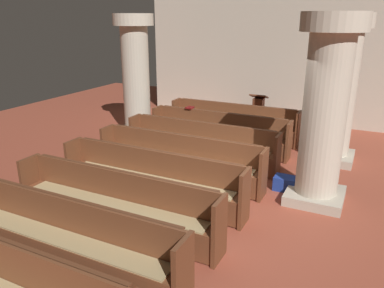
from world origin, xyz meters
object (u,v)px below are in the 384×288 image
Objects in this scene: pew_row_0 at (233,121)px; pillar_aisle_side at (339,88)px; pew_row_5 at (115,202)px; pew_row_3 at (179,158)px; pew_row_4 at (151,177)px; kneeler_box_blue at (285,183)px; pew_row_1 at (219,131)px; lectern at (258,115)px; hymn_book at (190,108)px; pillar_aisle_rear at (325,109)px; pillar_far_side at (136,74)px; pew_row_2 at (201,143)px; pew_row_6 at (65,235)px.

pillar_aisle_side is (2.61, -0.57, 1.20)m from pew_row_0.
pew_row_3 is at bearing 90.00° from pew_row_5.
pew_row_0 is at bearing 90.00° from pew_row_4.
pew_row_1 is at bearing 142.08° from kneeler_box_blue.
pew_row_0 is 3.11m from pew_row_3.
kneeler_box_blue is (-0.59, -2.05, -1.55)m from pillar_aisle_side.
hymn_book is (-1.27, -1.85, 0.49)m from lectern.
pew_row_4 is 2.56m from kneeler_box_blue.
pew_row_1 is at bearing 90.00° from pew_row_4.
lectern is (-2.22, 3.81, -1.23)m from pillar_aisle_rear.
hymn_book is at bearing -2.98° from pillar_far_side.
pew_row_0 and pew_row_2 have the same top height.
kneeler_box_blue is (-0.59, 0.20, -1.55)m from pillar_aisle_rear.
pew_row_5 is (0.00, -1.04, 0.00)m from pew_row_4.
pillar_far_side is (-2.56, 0.27, 1.20)m from pew_row_1.
pew_row_5 is at bearing -93.57° from lectern.
hymn_book is (-0.88, 3.30, 0.46)m from pew_row_4.
pew_row_6 is 6.35m from pillar_aisle_side.
kneeler_box_blue is at bearing -21.99° from pillar_far_side.
pew_row_1 and pew_row_2 have the same top height.
hymn_book is (-3.49, -0.29, -0.74)m from pillar_aisle_side.
pillar_aisle_side is (2.61, 4.62, 1.20)m from pew_row_5.
hymn_book reaches higher than pew_row_5.
pew_row_4 reaches higher than kneeler_box_blue.
pillar_far_side is (-2.56, 4.43, 1.20)m from pew_row_5.
hymn_book is (-0.88, -0.85, 0.46)m from pew_row_0.
kneeler_box_blue is at bearing 161.57° from pillar_aisle_rear.
pew_row_0 is 1.09× the size of pillar_far_side.
pillar_aisle_rear is 4.07m from hymn_book.
pew_row_6 is at bearing -64.93° from pillar_far_side.
pillar_aisle_side and pillar_aisle_rear have the same top height.
pillar_aisle_rear is at bearing -21.60° from pillar_far_side.
pew_row_4 and pew_row_5 have the same top height.
lectern is at bearing 68.91° from pew_row_0.
pillar_aisle_side reaches higher than pew_row_3.
pillar_aisle_rear is at bearing 6.71° from pew_row_3.
lectern is at bearing 120.24° from pillar_aisle_rear.
pew_row_4 is 1.00× the size of pew_row_6.
pew_row_5 is at bearing -119.40° from pillar_aisle_side.
pew_row_5 is 1.04m from pew_row_6.
lectern is 5.05× the size of hymn_book.
pillar_far_side is at bearing 115.07° from pew_row_6.
pew_row_3 is at bearing -166.06° from kneeler_box_blue.
pillar_aisle_side is 2.98m from lectern.
pew_row_1 is at bearing 90.00° from pew_row_5.
pew_row_0 is at bearing 90.00° from pew_row_3.
pillar_aisle_rear reaches higher than pew_row_2.
pew_row_2 is 1.00× the size of pew_row_4.
kneeler_box_blue is at bearing 13.94° from pew_row_3.
pillar_aisle_side is at bearing 65.29° from pew_row_6.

